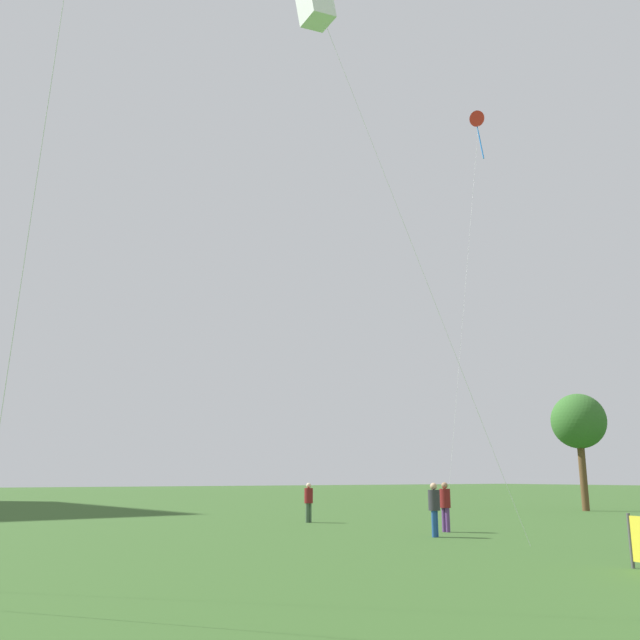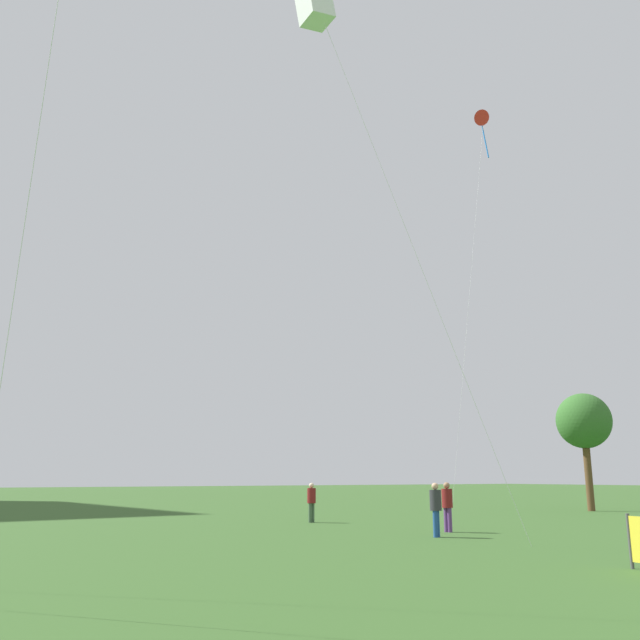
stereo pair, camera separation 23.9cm
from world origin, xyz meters
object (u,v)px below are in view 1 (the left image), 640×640
object	(u,v)px
person_standing_5	(434,506)
person_standing_1	(445,503)
person_standing_0	(309,499)
kite_flying_4	(479,120)
park_tree_0	(579,422)

from	to	relation	value
person_standing_5	person_standing_1	bearing A→B (deg)	8.77
person_standing_0	person_standing_1	world-z (taller)	person_standing_1
person_standing_5	person_standing_0	bearing A→B (deg)	58.94
person_standing_0	kite_flying_4	distance (m)	39.55
person_standing_0	person_standing_1	xyz separation A→B (m)	(1.53, -7.34, 0.04)
person_standing_0	park_tree_0	bearing A→B (deg)	161.28
person_standing_0	person_standing_1	distance (m)	7.50
person_standing_1	person_standing_0	bearing A→B (deg)	6.27
person_standing_5	kite_flying_4	bearing A→B (deg)	9.56
person_standing_0	person_standing_1	bearing A→B (deg)	82.69
park_tree_0	kite_flying_4	bearing A→B (deg)	71.56
person_standing_0	park_tree_0	world-z (taller)	park_tree_0
person_standing_1	kite_flying_4	size ratio (longest dim) A/B	0.06
kite_flying_4	park_tree_0	bearing A→B (deg)	-108.44
person_standing_0	person_standing_5	world-z (taller)	person_standing_5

